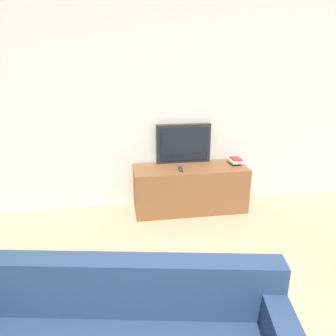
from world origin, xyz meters
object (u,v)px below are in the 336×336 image
tv_stand (190,188)px  remote_on_stand (181,169)px  television (183,144)px  book_stack (235,161)px

tv_stand → remote_on_stand: remote_on_stand is taller
television → tv_stand: bearing=-78.0°
television → remote_on_stand: size_ratio=3.99×
tv_stand → book_stack: (0.61, 0.05, 0.33)m
tv_stand → remote_on_stand: bearing=-149.5°
book_stack → television: bearing=164.8°
remote_on_stand → book_stack: bearing=9.9°
book_stack → remote_on_stand: 0.77m
television → book_stack: (0.66, -0.18, -0.22)m
television → book_stack: size_ratio=3.13×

